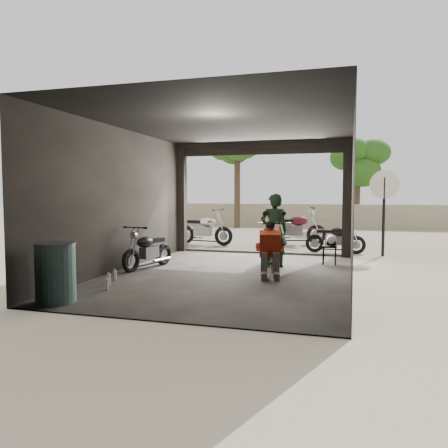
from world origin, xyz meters
The scene contains 16 objects.
ground centered at (0.00, 0.00, 0.00)m, with size 80.00×80.00×0.00m, color #7A6D56.
garage centered at (0.00, 0.55, 1.28)m, with size 7.00×7.13×3.20m.
boundary_wall centered at (0.00, 14.00, 0.60)m, with size 18.00×0.30×1.20m, color gray.
tree_left centered at (-3.00, 12.50, 3.99)m, with size 2.20×2.20×5.60m.
tree_right centered at (2.80, 14.00, 3.56)m, with size 2.20×2.20×5.00m.
main_bike centered at (0.75, 1.04, 0.56)m, with size 0.69×1.68×1.12m, color white, non-canonical shape.
left_bike centered at (-2.00, 0.29, 0.50)m, with size 0.61×1.49×1.01m, color black, non-canonical shape.
outside_bike_a centered at (-2.28, 5.15, 0.62)m, with size 0.75×1.82×1.23m, color black, non-canonical shape.
outside_bike_b centered at (0.66, 6.05, 0.64)m, with size 0.78×1.90×1.29m, color #4C121C, non-canonical shape.
outside_bike_c centered at (2.06, 4.22, 0.50)m, with size 0.61×1.49×1.01m, color black, non-canonical shape.
rider centered at (0.77, 1.24, 0.87)m, with size 0.63×0.42×1.74m, color black.
mechanic centered at (0.91, -0.07, 0.57)m, with size 0.58×0.78×1.13m, color red, non-canonical shape.
stool centered at (2.00, 1.98, 0.41)m, with size 0.34×0.34×0.48m.
helmet centered at (2.04, 2.02, 0.61)m, with size 0.27×0.28×0.26m, color white.
oil_drum centered at (-2.00, -3.00, 0.48)m, with size 0.62×0.62×0.96m, color slate.
sign_post centered at (3.36, 3.98, 1.61)m, with size 0.80×0.08×2.39m.
Camera 1 is at (2.44, -8.81, 1.74)m, focal length 35.00 mm.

